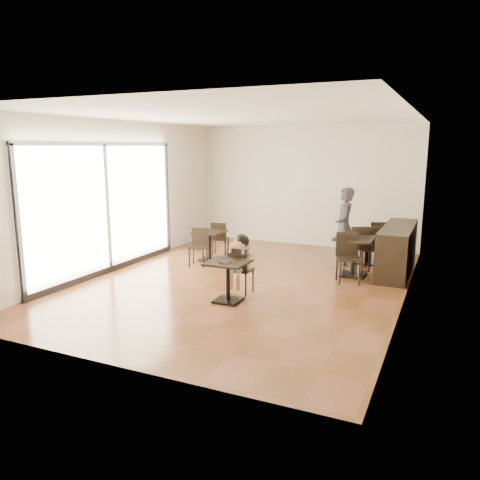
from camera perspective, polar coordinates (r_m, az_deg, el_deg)
The scene contains 23 objects.
floor at distance 9.36m, azimuth 0.65°, elevation -5.09°, with size 6.00×8.00×0.01m, color brown.
ceiling at distance 8.99m, azimuth 0.69°, elevation 14.86°, with size 6.00×8.00×0.01m, color white.
wall_back at distance 12.78m, azimuth 7.97°, elevation 6.54°, with size 6.00×0.01×3.20m, color silver.
wall_front at distance 5.65m, azimuth -15.92°, elevation 0.21°, with size 6.00×0.01×3.20m, color silver.
wall_left at distance 10.60m, azimuth -14.41°, elevation 5.32°, with size 0.01×8.00×3.20m, color silver.
wall_right at distance 8.30m, azimuth 20.01°, elevation 3.41°, with size 0.01×8.00×3.20m, color silver.
storefront_window at distance 10.22m, azimuth -15.97°, elevation 3.89°, with size 0.04×4.50×2.60m, color white.
child_table at distance 8.09m, azimuth -1.47°, elevation -5.09°, with size 0.68×0.68×0.72m, color black, non-canonical shape.
child_chair at distance 8.55m, azimuth 0.14°, elevation -3.67°, with size 0.39×0.39×0.86m, color black, non-canonical shape.
child at distance 8.52m, azimuth 0.14°, elevation -2.95°, with size 0.39×0.54×1.09m, color slate, non-canonical shape.
plate at distance 7.91m, azimuth -1.80°, elevation -2.73°, with size 0.24×0.24×0.01m, color black.
pizza_slice at distance 8.27m, azimuth -0.40°, elevation -0.57°, with size 0.25×0.19×0.06m, color tan, non-canonical shape.
adult_patron at distance 10.81m, azimuth 12.59°, elevation 1.63°, with size 0.64×0.42×1.75m, color #323136.
cafe_table_mid at distance 9.96m, azimuth 13.70°, elevation -1.98°, with size 0.77×0.77×0.82m, color black, non-canonical shape.
cafe_table_left at distance 11.01m, azimuth -3.72°, elevation -0.72°, with size 0.66×0.66×0.70m, color black, non-canonical shape.
cafe_table_back at distance 11.11m, azimuth 15.22°, elevation -0.83°, with size 0.72×0.72×0.76m, color black, non-canonical shape.
chair_mid_a at distance 10.47m, azimuth 14.30°, elevation -0.90°, with size 0.44×0.44×0.98m, color black, non-canonical shape.
chair_mid_b at distance 9.41m, azimuth 13.09°, elevation -2.20°, with size 0.44×0.44×0.98m, color black, non-canonical shape.
chair_left_a at distance 11.47m, azimuth -2.43°, elevation 0.15°, with size 0.38×0.38×0.84m, color black, non-canonical shape.
chair_left_b at distance 10.52m, azimuth -5.13°, elevation -0.91°, with size 0.38×0.38×0.84m, color black, non-canonical shape.
chair_back_a at distance 11.60m, azimuth 16.44°, elevation 0.01°, with size 0.41×0.41×0.92m, color black, non-canonical shape.
chair_back_b at distance 10.54m, azimuth 15.58°, elevation -1.07°, with size 0.41×0.41×0.92m, color black, non-canonical shape.
service_counter at distance 10.48m, azimuth 18.61°, elevation -1.08°, with size 0.60×2.40×1.00m, color black.
Camera 1 is at (3.62, -8.21, 2.65)m, focal length 35.00 mm.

